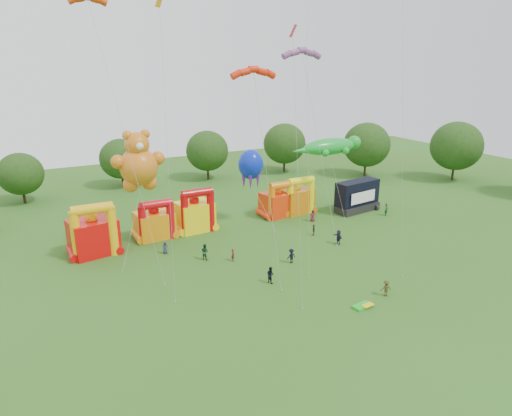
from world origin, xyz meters
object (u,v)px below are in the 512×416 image
spectator_0 (165,248)px  spectator_4 (314,230)px  stage_trailer (357,196)px  gecko_kite (332,159)px  teddy_bear_kite (135,200)px  bouncy_castle_2 (195,214)px  octopus_kite (255,181)px  bouncy_castle_0 (94,234)px

spectator_0 → spectator_4: 19.80m
stage_trailer → gecko_kite: bearing=170.9°
gecko_kite → spectator_4: gecko_kite is taller
teddy_bear_kite → gecko_kite: bearing=4.2°
bouncy_castle_2 → spectator_4: bouncy_castle_2 is taller
teddy_bear_kite → spectator_4: 23.73m
teddy_bear_kite → octopus_kite: bearing=11.1°
bouncy_castle_2 → gecko_kite: gecko_kite is taller
bouncy_castle_0 → stage_trailer: bearing=-2.3°
bouncy_castle_0 → stage_trailer: size_ratio=0.87×
gecko_kite → spectator_0: 28.19m
bouncy_castle_2 → spectator_4: (13.36, -9.24, -1.60)m
bouncy_castle_0 → octopus_kite: size_ratio=0.62×
bouncy_castle_0 → bouncy_castle_2: bearing=8.3°
bouncy_castle_0 → gecko_kite: size_ratio=0.55×
bouncy_castle_2 → stage_trailer: 25.65m
bouncy_castle_2 → teddy_bear_kite: bearing=-151.2°
bouncy_castle_2 → bouncy_castle_0: bearing=-171.7°
bouncy_castle_2 → gecko_kite: size_ratio=0.52×
bouncy_castle_2 → gecko_kite: bearing=-7.7°
bouncy_castle_0 → gecko_kite: bearing=-1.3°
teddy_bear_kite → bouncy_castle_0: bearing=146.6°
stage_trailer → teddy_bear_kite: 34.88m
octopus_kite → spectator_0: size_ratio=7.10×
bouncy_castle_0 → octopus_kite: (22.25, 0.43, 3.87)m
spectator_4 → teddy_bear_kite: bearing=-76.2°
bouncy_castle_2 → spectator_0: size_ratio=4.11×
bouncy_castle_2 → gecko_kite: (20.74, -2.81, 6.24)m
spectator_4 → stage_trailer: bearing=139.7°
bouncy_castle_2 → teddy_bear_kite: teddy_bear_kite is taller
bouncy_castle_0 → gecko_kite: gecko_kite is taller
bouncy_castle_0 → spectator_0: bouncy_castle_0 is taller
stage_trailer → teddy_bear_kite: (-34.53, -1.47, 4.69)m
gecko_kite → spectator_4: size_ratio=7.73×
spectator_0 → spectator_4: spectator_4 is taller
gecko_kite → spectator_0: gecko_kite is taller
spectator_0 → spectator_4: size_ratio=0.97×
octopus_kite → spectator_4: size_ratio=6.89×
bouncy_castle_2 → spectator_0: (-6.16, -5.90, -1.62)m
stage_trailer → spectator_4: size_ratio=4.96×
stage_trailer → gecko_kite: size_ratio=0.64×
bouncy_castle_0 → stage_trailer: (39.13, -1.56, -0.20)m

